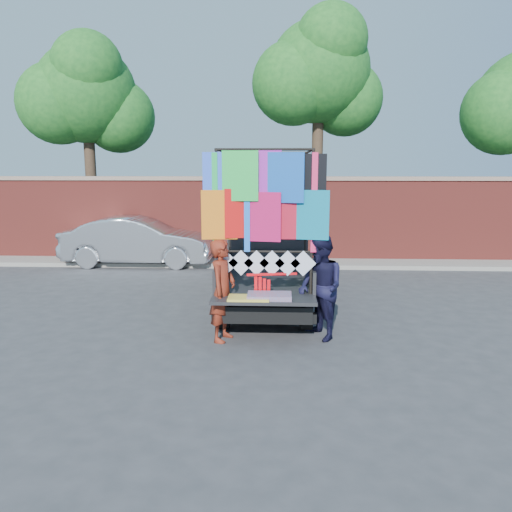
{
  "coord_description": "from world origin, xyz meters",
  "views": [
    {
      "loc": [
        -0.22,
        -8.35,
        2.9
      ],
      "look_at": [
        -0.61,
        0.16,
        1.37
      ],
      "focal_mm": 35.0,
      "sensor_mm": 36.0,
      "label": 1
    }
  ],
  "objects_px": {
    "woman": "(223,291)",
    "man": "(320,288)",
    "pickup_truck": "(268,264)",
    "sedan": "(139,241)"
  },
  "relations": [
    {
      "from": "sedan",
      "to": "man",
      "type": "distance_m",
      "value": 7.96
    },
    {
      "from": "sedan",
      "to": "woman",
      "type": "relative_size",
      "value": 2.55
    },
    {
      "from": "sedan",
      "to": "man",
      "type": "bearing_deg",
      "value": -142.2
    },
    {
      "from": "woman",
      "to": "pickup_truck",
      "type": "bearing_deg",
      "value": 1.12
    },
    {
      "from": "sedan",
      "to": "woman",
      "type": "xyz_separation_m",
      "value": [
        3.24,
        -6.43,
        0.14
      ]
    },
    {
      "from": "woman",
      "to": "man",
      "type": "xyz_separation_m",
      "value": [
        1.64,
        0.15,
        0.03
      ]
    },
    {
      "from": "woman",
      "to": "man",
      "type": "height_order",
      "value": "man"
    },
    {
      "from": "pickup_truck",
      "to": "sedan",
      "type": "relative_size",
      "value": 1.16
    },
    {
      "from": "sedan",
      "to": "woman",
      "type": "distance_m",
      "value": 7.2
    },
    {
      "from": "sedan",
      "to": "man",
      "type": "xyz_separation_m",
      "value": [
        4.88,
        -6.28,
        0.17
      ]
    }
  ]
}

